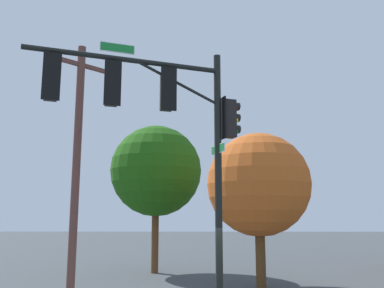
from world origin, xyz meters
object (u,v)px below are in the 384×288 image
signal_pole_assembly (162,117)px  tree_mid (156,171)px  utility_pole (76,168)px  tree_near (259,185)px

signal_pole_assembly → tree_mid: (1.20, -10.15, -0.39)m
signal_pole_assembly → utility_pole: (2.72, -1.41, -1.24)m
signal_pole_assembly → tree_near: signal_pole_assembly is taller
tree_near → tree_mid: (4.69, -3.95, 1.00)m
signal_pole_assembly → tree_near: 7.25m
utility_pole → tree_near: utility_pole is taller
utility_pole → tree_mid: (-1.51, -8.74, 0.85)m
signal_pole_assembly → utility_pole: size_ratio=0.92×
tree_near → signal_pole_assembly: bearing=60.6°
signal_pole_assembly → tree_mid: 10.23m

